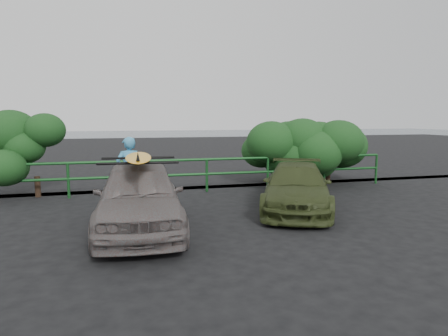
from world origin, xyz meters
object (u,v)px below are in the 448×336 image
Objects in this scene: guardrail at (174,176)px; sedan at (139,196)px; man at (129,171)px; surfboard at (138,157)px; olive_vehicle at (296,187)px.

sedan is (-1.23, -3.85, 0.18)m from guardrail.
man is 2.61m from surfboard.
man is at bearing -135.89° from guardrail.
sedan is at bearing -107.70° from guardrail.
sedan is 3.92m from olive_vehicle.
sedan is 2.54m from man.
man reaches higher than surfboard.
man is at bearing 96.05° from sedan.
guardrail is 5.82× the size of surfboard.
sedan is at bearing -142.52° from olive_vehicle.
man reaches higher than olive_vehicle.
surfboard is (0.00, 0.00, 0.79)m from sedan.
guardrail is at bearing 75.43° from sedan.
surfboard is at bearing -142.52° from olive_vehicle.
man reaches higher than sedan.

